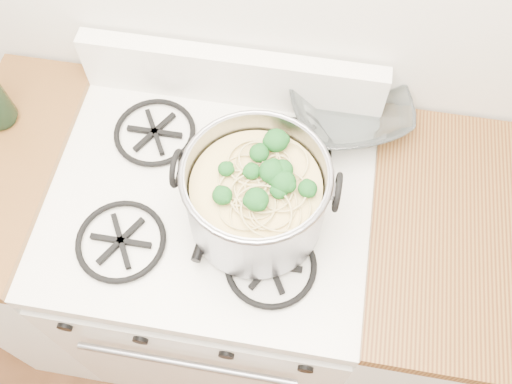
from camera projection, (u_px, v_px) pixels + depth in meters
name	position (u px, v px, depth m)	size (l,w,h in m)	color
gas_range	(220.00, 269.00, 1.75)	(0.76, 0.66, 0.92)	white
counter_left	(61.00, 240.00, 1.77)	(0.25, 0.65, 0.92)	silver
stock_pot	(256.00, 197.00, 1.21)	(0.34, 0.31, 0.21)	gray
spatula	(228.00, 163.00, 1.35)	(0.29, 0.31, 0.02)	black
glass_bowl	(348.00, 111.00, 1.42)	(0.12, 0.12, 0.03)	white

